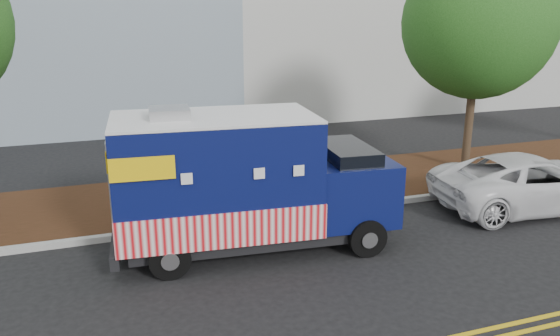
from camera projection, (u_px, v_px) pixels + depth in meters
name	position (u px, v px, depth m)	size (l,w,h in m)	color
ground	(300.00, 240.00, 12.63)	(120.00, 120.00, 0.00)	black
curb	(280.00, 216.00, 13.88)	(120.00, 0.18, 0.15)	#9E9E99
mulch_strip	(257.00, 191.00, 15.78)	(120.00, 4.00, 0.15)	black
tree_c	(479.00, 23.00, 16.49)	(4.61, 4.61, 7.04)	#38281C
sign_post	(162.00, 184.00, 12.80)	(0.06, 0.06, 2.40)	#473828
food_truck	(241.00, 186.00, 11.79)	(6.32, 2.81, 3.24)	black
white_car	(532.00, 182.00, 14.44)	(2.42, 5.24, 1.46)	white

